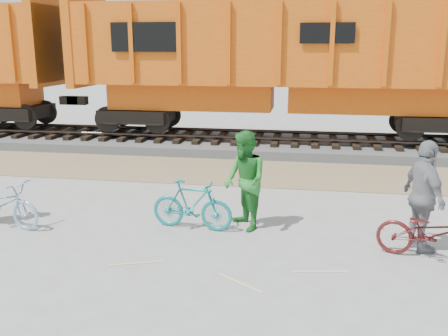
{
  "coord_description": "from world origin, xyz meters",
  "views": [
    {
      "loc": [
        1.71,
        -8.03,
        3.49
      ],
      "look_at": [
        0.09,
        1.5,
        1.11
      ],
      "focal_mm": 40.0,
      "sensor_mm": 36.0,
      "label": 1
    }
  ],
  "objects_px": {
    "bicycle_maroon": "(432,234)",
    "person_woman": "(424,197)",
    "bicycle_blue": "(2,203)",
    "hopper_car_center": "(282,60)",
    "bicycle_teal": "(192,205)",
    "person_man": "(245,181)"
  },
  "relations": [
    {
      "from": "bicycle_maroon",
      "to": "person_woman",
      "type": "height_order",
      "value": "person_woman"
    },
    {
      "from": "bicycle_blue",
      "to": "person_woman",
      "type": "relative_size",
      "value": 0.91
    },
    {
      "from": "person_woman",
      "to": "hopper_car_center",
      "type": "bearing_deg",
      "value": 0.37
    },
    {
      "from": "bicycle_blue",
      "to": "bicycle_teal",
      "type": "height_order",
      "value": "bicycle_teal"
    },
    {
      "from": "bicycle_blue",
      "to": "person_man",
      "type": "height_order",
      "value": "person_man"
    },
    {
      "from": "bicycle_blue",
      "to": "bicycle_maroon",
      "type": "distance_m",
      "value": 7.98
    },
    {
      "from": "person_man",
      "to": "hopper_car_center",
      "type": "bearing_deg",
      "value": 146.15
    },
    {
      "from": "hopper_car_center",
      "to": "bicycle_blue",
      "type": "height_order",
      "value": "hopper_car_center"
    },
    {
      "from": "hopper_car_center",
      "to": "bicycle_teal",
      "type": "relative_size",
      "value": 8.63
    },
    {
      "from": "hopper_car_center",
      "to": "bicycle_blue",
      "type": "relative_size",
      "value": 7.87
    },
    {
      "from": "bicycle_blue",
      "to": "bicycle_teal",
      "type": "relative_size",
      "value": 1.1
    },
    {
      "from": "bicycle_blue",
      "to": "bicycle_teal",
      "type": "distance_m",
      "value": 3.76
    },
    {
      "from": "bicycle_teal",
      "to": "bicycle_maroon",
      "type": "distance_m",
      "value": 4.32
    },
    {
      "from": "hopper_car_center",
      "to": "bicycle_blue",
      "type": "xyz_separation_m",
      "value": [
        -4.93,
        -8.55,
        -2.54
      ]
    },
    {
      "from": "hopper_car_center",
      "to": "bicycle_teal",
      "type": "bearing_deg",
      "value": -98.47
    },
    {
      "from": "hopper_car_center",
      "to": "bicycle_blue",
      "type": "distance_m",
      "value": 10.19
    },
    {
      "from": "bicycle_maroon",
      "to": "person_woman",
      "type": "relative_size",
      "value": 0.91
    },
    {
      "from": "hopper_car_center",
      "to": "person_woman",
      "type": "relative_size",
      "value": 7.15
    },
    {
      "from": "bicycle_blue",
      "to": "person_man",
      "type": "xyz_separation_m",
      "value": [
        4.73,
        0.68,
        0.49
      ]
    },
    {
      "from": "hopper_car_center",
      "to": "bicycle_maroon",
      "type": "bearing_deg",
      "value": -70.98
    },
    {
      "from": "bicycle_blue",
      "to": "bicycle_teal",
      "type": "xyz_separation_m",
      "value": [
        3.73,
        0.48,
        0.02
      ]
    },
    {
      "from": "hopper_car_center",
      "to": "person_woman",
      "type": "xyz_separation_m",
      "value": [
        2.95,
        -8.44,
        -2.03
      ]
    }
  ]
}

